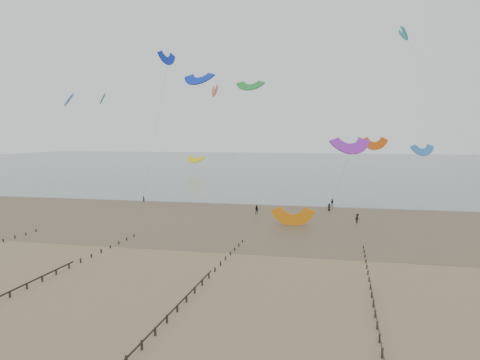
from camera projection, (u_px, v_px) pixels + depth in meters
name	position (u px, v px, depth m)	size (l,w,h in m)	color
ground	(193.00, 261.00, 61.02)	(500.00, 500.00, 0.00)	brown
sea_and_shore	(227.00, 215.00, 95.32)	(500.00, 665.00, 0.03)	#475654
groynes	(169.00, 316.00, 41.60)	(72.16, 50.16, 1.00)	black
kitesurfer_lead	(144.00, 199.00, 113.92)	(0.55, 0.36, 1.52)	black
kitesurfers	(379.00, 207.00, 100.32)	(147.61, 31.32, 1.81)	black
grounded_kite	(293.00, 225.00, 85.22)	(6.65, 3.48, 5.07)	orange
kites_airborne	(275.00, 119.00, 143.97)	(258.90, 115.94, 41.93)	#D9532C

